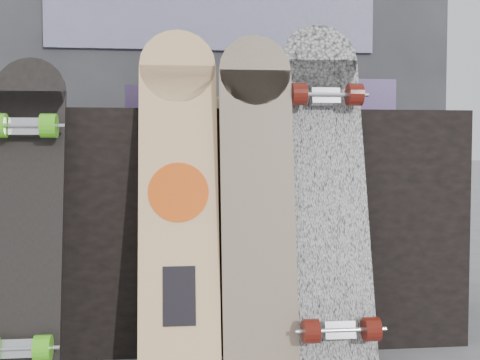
{
  "coord_description": "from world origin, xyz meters",
  "views": [
    {
      "loc": [
        -0.19,
        -1.71,
        0.67
      ],
      "look_at": [
        0.02,
        0.2,
        0.57
      ],
      "focal_mm": 45.0,
      "sensor_mm": 36.0,
      "label": 1
    }
  ],
  "objects": [
    {
      "name": "skateboard_dark",
      "position": [
        -0.62,
        0.07,
        0.49
      ],
      "size": [
        0.21,
        0.28,
        0.95
      ],
      "rotation": [
        -0.21,
        0.0,
        0.0
      ],
      "color": "black",
      "rests_on": "ground"
    },
    {
      "name": "longboard_celtic",
      "position": [
        0.06,
        0.07,
        0.54
      ],
      "size": [
        0.22,
        0.2,
        1.02
      ],
      "rotation": [
        -0.17,
        0.0,
        0.0
      ],
      "color": "beige",
      "rests_on": "ground"
    },
    {
      "name": "merch_box_flat",
      "position": [
        -0.12,
        0.54,
        0.83
      ],
      "size": [
        0.22,
        0.1,
        0.06
      ],
      "primitive_type": "cube",
      "color": "#D1B78C",
      "rests_on": "vendor_table"
    },
    {
      "name": "vendor_table",
      "position": [
        0.0,
        0.5,
        0.4
      ],
      "size": [
        1.6,
        0.6,
        0.8
      ],
      "primitive_type": "cube",
      "color": "black",
      "rests_on": "ground"
    },
    {
      "name": "merch_box_purple",
      "position": [
        -0.27,
        0.53,
        0.85
      ],
      "size": [
        0.18,
        0.12,
        0.1
      ],
      "primitive_type": "cube",
      "color": "#673E80",
      "rests_on": "vendor_table"
    },
    {
      "name": "longboard_cascadia",
      "position": [
        0.28,
        0.11,
        0.56
      ],
      "size": [
        0.25,
        0.35,
        1.08
      ],
      "rotation": [
        -0.26,
        0.0,
        0.0
      ],
      "color": "silver",
      "rests_on": "ground"
    },
    {
      "name": "merch_box_small",
      "position": [
        0.53,
        0.45,
        0.86
      ],
      "size": [
        0.14,
        0.14,
        0.12
      ],
      "primitive_type": "cube",
      "color": "#673E80",
      "rests_on": "vendor_table"
    },
    {
      "name": "longboard_geisha",
      "position": [
        -0.18,
        0.11,
        0.55
      ],
      "size": [
        0.24,
        0.26,
        1.05
      ],
      "rotation": [
        -0.23,
        0.0,
        0.0
      ],
      "color": "beige",
      "rests_on": "ground"
    },
    {
      "name": "booth",
      "position": [
        0.0,
        1.35,
        1.1
      ],
      "size": [
        2.4,
        0.22,
        2.2
      ],
      "color": "#313136",
      "rests_on": "ground"
    }
  ]
}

